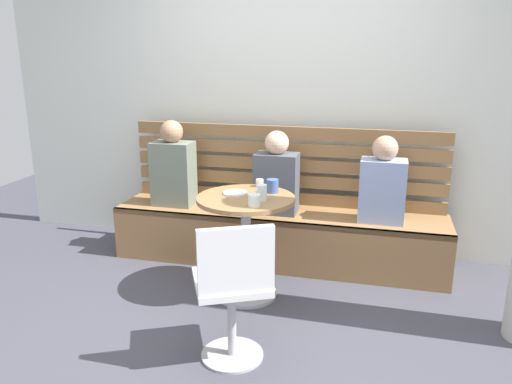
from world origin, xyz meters
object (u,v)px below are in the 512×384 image
person_adult (173,168)px  cup_mug_blue (272,186)px  booth_bench (278,237)px  person_child_left (276,177)px  white_chair (233,288)px  plate_small (235,193)px  cup_glass_short (254,201)px  cup_espresso_small (260,183)px  person_child_middle (383,184)px  cup_water_clear (262,193)px  cafe_table (246,227)px

person_adult → cup_mug_blue: bearing=-25.9°
booth_bench → person_child_left: person_child_left is taller
white_chair → plate_small: (-0.24, 0.86, 0.28)m
cup_glass_short → cup_mug_blue: bearing=83.4°
cup_espresso_small → cup_mug_blue: cup_mug_blue is taller
booth_bench → person_child_middle: (0.81, -0.03, 0.51)m
cup_espresso_small → cup_glass_short: (0.09, -0.49, 0.01)m
cup_espresso_small → cup_mug_blue: 0.18m
booth_bench → person_child_middle: size_ratio=4.07×
white_chair → cup_water_clear: size_ratio=7.73×
booth_bench → cafe_table: cafe_table is taller
booth_bench → cup_water_clear: 0.90m
cup_glass_short → cup_water_clear: cup_water_clear is taller
cup_mug_blue → cup_espresso_small: bearing=133.6°
booth_bench → cup_water_clear: cup_water_clear is taller
person_child_middle → cafe_table: bearing=-146.2°
cafe_table → person_child_left: bearing=82.7°
white_chair → cup_glass_short: 0.69m
person_child_left → cup_mug_blue: person_child_left is taller
white_chair → cup_mug_blue: (0.00, 0.96, 0.32)m
cafe_table → plate_small: (-0.09, 0.05, 0.23)m
person_adult → cup_espresso_small: bearing=-21.8°
cup_mug_blue → plate_small: bearing=-157.8°
person_adult → white_chair: bearing=-56.2°
booth_bench → person_adult: 1.05m
white_chair → cup_espresso_small: 1.14m
cup_mug_blue → plate_small: (-0.25, -0.10, -0.04)m
cup_espresso_small → person_child_left: bearing=80.9°
cafe_table → white_chair: (0.15, -0.81, -0.05)m
cafe_table → cup_water_clear: (0.13, -0.06, 0.28)m
person_child_middle → cup_mug_blue: 0.88m
cup_espresso_small → cafe_table: bearing=-95.2°
person_child_middle → cup_mug_blue: bearing=-148.9°
cafe_table → person_child_middle: 1.11m
cup_espresso_small → person_child_middle: bearing=20.0°
white_chair → person_child_left: 1.46m
person_child_left → cup_glass_short: (0.03, -0.82, 0.05)m
booth_bench → white_chair: white_chair is taller
person_child_middle → plate_small: size_ratio=3.90×
booth_bench → person_child_middle: bearing=-2.3°
cup_water_clear → person_child_left: bearing=93.9°
person_adult → cup_mug_blue: person_adult is taller
plate_small → cafe_table: bearing=-29.9°
cup_mug_blue → person_child_left: bearing=98.8°
booth_bench → cafe_table: (-0.09, -0.64, 0.30)m
cup_espresso_small → person_adult: bearing=158.2°
booth_bench → cup_water_clear: bearing=-87.2°
person_adult → person_child_middle: size_ratio=1.08×
cup_espresso_small → cup_water_clear: bearing=-73.7°
white_chair → cup_glass_short: (-0.04, 0.61, 0.32)m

